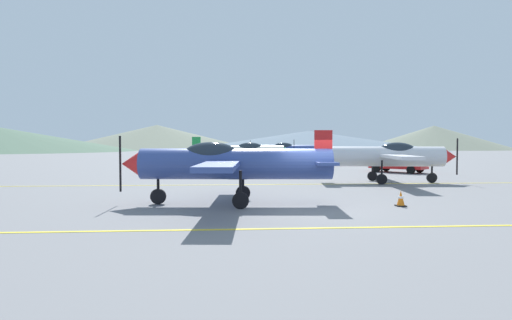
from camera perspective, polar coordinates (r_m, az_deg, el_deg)
name	(u,v)px	position (r m, az deg, el deg)	size (l,w,h in m)	color
ground_plane	(316,207)	(16.23, 8.02, -6.19)	(400.00, 400.00, 0.00)	slate
apron_line_near	(346,228)	(12.45, 11.90, -8.78)	(80.00, 0.16, 0.01)	yellow
apron_line_far	(284,184)	(24.74, 3.77, -3.25)	(80.00, 0.16, 0.01)	yellow
airplane_near	(228,163)	(16.66, -3.75, -0.36)	(8.36, 9.61, 2.87)	#33478C
airplane_mid	(386,156)	(26.90, 16.87, 0.55)	(8.38, 9.62, 2.87)	silver
airplane_far	(242,152)	(34.54, -1.89, 1.01)	(8.39, 9.62, 2.87)	silver
airplane_back	(290,150)	(45.90, 4.47, 1.31)	(8.34, 9.60, 2.87)	#33478C
car_sedan	(399,162)	(36.51, 18.37, -0.26)	(4.29, 4.34, 1.62)	red
traffic_cone_front	(401,199)	(17.12, 18.64, -4.87)	(0.36, 0.36, 0.59)	black
hill_centerleft	(157,137)	(176.59, -12.99, 3.00)	(77.88, 77.88, 9.58)	slate
hill_centerright	(308,141)	(134.55, 6.98, 2.55)	(81.95, 81.95, 6.14)	slate
hill_right	(434,138)	(170.38, 22.51, 2.77)	(54.34, 54.34, 8.72)	slate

